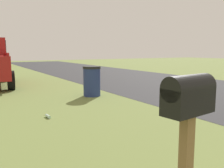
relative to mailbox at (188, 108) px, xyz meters
The scene contains 4 objects.
mailbox is the anchor object (origin of this frame).
trash_bin 6.42m from the mailbox, 19.07° to the right, with size 0.60×0.60×1.01m.
litter_bottle_far_scatter 3.88m from the mailbox, 41.89° to the right, with size 0.07×0.07×0.22m, color #B2D8BF.
litter_bottle_by_mailbox 4.23m from the mailbox, ahead, with size 0.07×0.07×0.22m, color #B2D8BF.
Camera 1 is at (1.75, 2.61, 1.54)m, focal length 39.15 mm.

